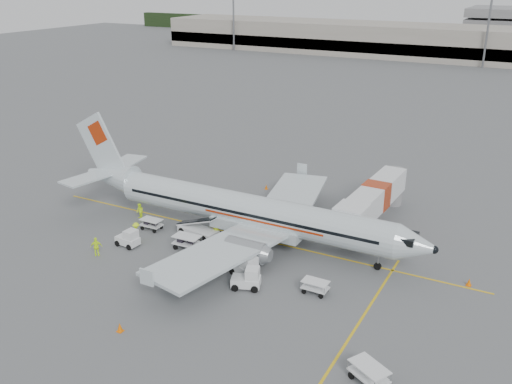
% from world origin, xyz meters
% --- Properties ---
extents(ground, '(360.00, 360.00, 0.00)m').
position_xyz_m(ground, '(0.00, 0.00, 0.00)').
color(ground, '#56595B').
extents(stripe_lead, '(44.00, 0.20, 0.01)m').
position_xyz_m(stripe_lead, '(0.00, 0.00, 0.01)').
color(stripe_lead, yellow).
rests_on(stripe_lead, ground).
extents(stripe_cross, '(0.20, 20.00, 0.01)m').
position_xyz_m(stripe_cross, '(14.00, -8.00, 0.01)').
color(stripe_cross, yellow).
rests_on(stripe_cross, ground).
extents(terminal_west, '(110.00, 22.00, 9.00)m').
position_xyz_m(terminal_west, '(-40.00, 130.00, 4.50)').
color(terminal_west, gray).
rests_on(terminal_west, ground).
extents(treeline, '(300.00, 3.00, 6.00)m').
position_xyz_m(treeline, '(0.00, 175.00, 3.00)').
color(treeline, black).
rests_on(treeline, ground).
extents(mast_west, '(3.20, 1.20, 22.00)m').
position_xyz_m(mast_west, '(-70.00, 118.00, 11.00)').
color(mast_west, slate).
rests_on(mast_west, ground).
extents(mast_center, '(3.20, 1.20, 22.00)m').
position_xyz_m(mast_center, '(5.00, 118.00, 11.00)').
color(mast_center, slate).
rests_on(mast_center, ground).
extents(aircraft, '(36.07, 28.33, 9.91)m').
position_xyz_m(aircraft, '(0.69, -0.40, 4.96)').
color(aircraft, silver).
rests_on(aircraft, ground).
extents(jet_bridge, '(3.66, 16.27, 4.24)m').
position_xyz_m(jet_bridge, '(9.77, 8.38, 2.12)').
color(jet_bridge, white).
rests_on(jet_bridge, ground).
extents(belt_loader, '(5.49, 2.77, 2.84)m').
position_xyz_m(belt_loader, '(-4.03, -2.00, 1.42)').
color(belt_loader, white).
rests_on(belt_loader, ground).
extents(tug_fore, '(2.57, 1.99, 1.75)m').
position_xyz_m(tug_fore, '(4.56, -8.20, 0.87)').
color(tug_fore, white).
rests_on(tug_fore, ground).
extents(tug_mid, '(2.61, 1.95, 1.80)m').
position_xyz_m(tug_mid, '(3.46, -6.47, 0.90)').
color(tug_mid, white).
rests_on(tug_mid, ground).
extents(tug_aft, '(2.20, 1.37, 1.63)m').
position_xyz_m(tug_aft, '(-8.53, -6.78, 0.82)').
color(tug_aft, white).
rests_on(tug_aft, ground).
extents(cart_loaded_a, '(2.07, 1.22, 1.08)m').
position_xyz_m(cart_loaded_a, '(-8.80, -2.96, 0.54)').
color(cart_loaded_a, white).
rests_on(cart_loaded_a, ground).
extents(cart_loaded_b, '(2.47, 1.51, 1.27)m').
position_xyz_m(cart_loaded_b, '(-3.43, -4.74, 0.63)').
color(cart_loaded_b, white).
rests_on(cart_loaded_b, ground).
extents(cart_empty_a, '(2.06, 1.24, 1.06)m').
position_xyz_m(cart_empty_a, '(9.68, -6.37, 0.53)').
color(cart_empty_a, white).
rests_on(cart_empty_a, ground).
extents(cart_empty_b, '(2.81, 2.44, 1.26)m').
position_xyz_m(cart_empty_b, '(16.52, -14.47, 0.63)').
color(cart_empty_b, white).
rests_on(cart_empty_b, ground).
extents(cone_nose, '(0.41, 0.41, 0.67)m').
position_xyz_m(cone_nose, '(20.02, 0.43, 0.33)').
color(cone_nose, '#FA6A02').
rests_on(cone_nose, ground).
extents(cone_port, '(0.35, 0.35, 0.57)m').
position_xyz_m(cone_port, '(-4.03, 12.04, 0.29)').
color(cone_port, '#FA6A02').
rests_on(cone_port, ground).
extents(cone_stbd, '(0.42, 0.42, 0.69)m').
position_xyz_m(cone_stbd, '(-0.30, -17.44, 0.35)').
color(cone_stbd, '#FA6A02').
rests_on(cone_stbd, ground).
extents(crew_a, '(0.74, 0.65, 1.71)m').
position_xyz_m(crew_a, '(-2.28, -1.50, 0.85)').
color(crew_a, '#BEE216').
rests_on(crew_a, ground).
extents(crew_b, '(0.99, 0.89, 1.66)m').
position_xyz_m(crew_b, '(-11.37, -1.50, 0.83)').
color(crew_b, '#BEE216').
rests_on(crew_b, ground).
extents(crew_c, '(1.23, 1.35, 1.82)m').
position_xyz_m(crew_c, '(-8.45, -5.60, 0.91)').
color(crew_c, '#BEE216').
rests_on(crew_c, ground).
extents(crew_d, '(1.09, 0.94, 1.76)m').
position_xyz_m(crew_d, '(-9.60, -9.61, 0.88)').
color(crew_d, '#BEE216').
rests_on(crew_d, ground).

